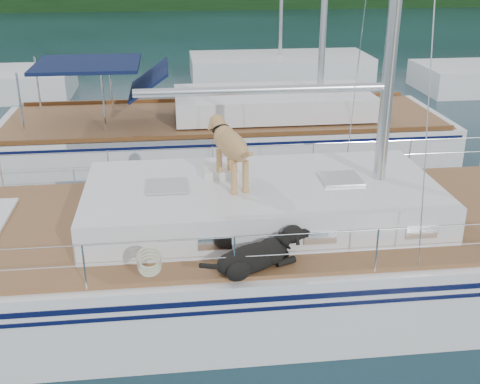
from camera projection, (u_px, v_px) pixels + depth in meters
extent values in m
plane|color=black|center=(210.00, 291.00, 9.52)|extent=(120.00, 120.00, 0.00)
cube|color=#595147|center=(171.00, 1.00, 51.70)|extent=(92.00, 1.00, 1.20)
cube|color=white|center=(210.00, 264.00, 9.33)|extent=(12.00, 3.80, 1.40)
cube|color=brown|center=(209.00, 221.00, 9.05)|extent=(11.52, 3.50, 0.06)
cube|color=white|center=(261.00, 200.00, 9.02)|extent=(5.20, 2.50, 0.55)
cylinder|color=silver|center=(263.00, 90.00, 8.38)|extent=(3.60, 0.12, 0.12)
cylinder|color=silver|center=(218.00, 238.00, 7.22)|extent=(10.56, 0.01, 0.01)
cylinder|color=silver|center=(201.00, 148.00, 10.43)|extent=(10.56, 0.01, 0.01)
cube|color=#1F32C6|center=(117.00, 185.00, 10.26)|extent=(0.78, 0.62, 0.05)
cube|color=silver|center=(221.00, 171.00, 9.19)|extent=(0.53, 0.43, 0.13)
torus|color=beige|center=(149.00, 258.00, 7.19)|extent=(0.40, 0.14, 0.40)
cube|color=white|center=(225.00, 143.00, 15.18)|extent=(11.00, 3.50, 1.30)
cube|color=brown|center=(224.00, 118.00, 14.93)|extent=(10.56, 3.29, 0.06)
cube|color=white|center=(272.00, 103.00, 14.93)|extent=(4.80, 2.30, 0.55)
cube|color=#0E173C|center=(88.00, 64.00, 14.05)|extent=(2.40, 2.30, 0.08)
cube|color=white|center=(280.00, 69.00, 24.49)|extent=(7.20, 3.00, 1.10)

